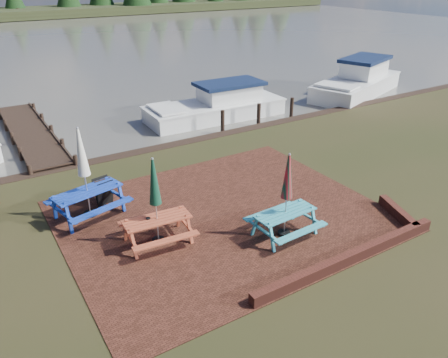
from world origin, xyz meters
TOP-DOWN VIEW (x-y plane):
  - ground at (0.00, 0.00)m, footprint 120.00×120.00m
  - paving at (0.00, 1.00)m, footprint 9.00×7.50m
  - brick_wall at (2.15, -2.42)m, footprint 6.21×1.79m
  - water at (0.00, 37.00)m, footprint 120.00×60.00m
  - picnic_table_teal at (0.89, -0.75)m, footprint 1.79×1.61m
  - picnic_table_red at (-2.18, 0.74)m, footprint 1.87×1.69m
  - picnic_table_blue at (-3.31, 3.10)m, footprint 2.32×2.16m
  - chalkboard at (-2.72, 3.53)m, footprint 0.55×0.59m
  - jetty at (-3.50, 11.28)m, footprint 1.76×9.08m
  - boat_near at (5.03, 9.61)m, footprint 7.07×2.66m
  - boat_far at (14.37, 9.12)m, footprint 7.69×4.81m

SIDE VIEW (x-z plane):
  - ground at x=0.00m, z-range 0.00..0.00m
  - water at x=0.00m, z-range -0.01..0.01m
  - paving at x=0.00m, z-range 0.00..0.02m
  - jetty at x=-3.50m, z-range -0.39..0.61m
  - brick_wall at x=2.15m, z-range 0.00..0.30m
  - boat_near at x=5.03m, z-range -0.58..1.32m
  - chalkboard at x=-2.72m, z-range 0.01..0.86m
  - boat_far at x=14.37m, z-range -0.66..1.61m
  - picnic_table_teal at x=0.89m, z-range -0.36..2.04m
  - picnic_table_red at x=-2.18m, z-range -0.36..2.06m
  - picnic_table_blue at x=-3.31m, z-range -0.41..2.31m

